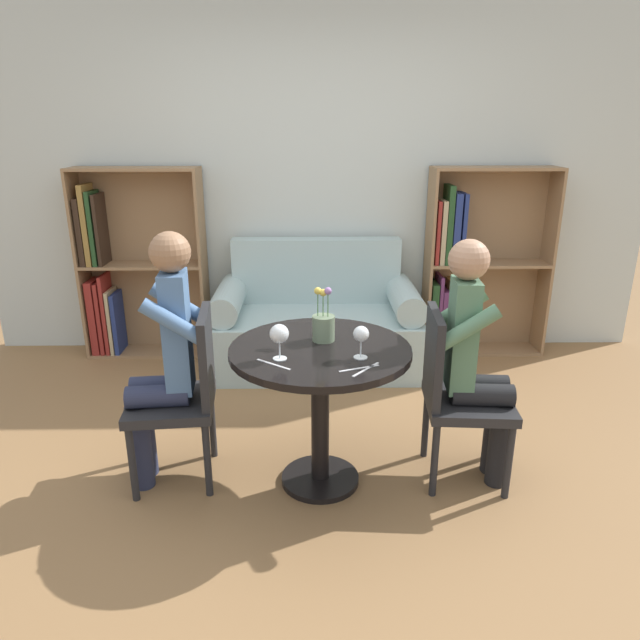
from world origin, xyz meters
TOP-DOWN VIEW (x-y plane):
  - ground_plane at (0.00, 0.00)m, footprint 16.00×16.00m
  - back_wall at (0.00, 1.97)m, footprint 5.20×0.05m
  - round_table at (0.00, 0.00)m, footprint 0.87×0.87m
  - couch at (0.00, 1.54)m, footprint 1.52×0.80m
  - bookshelf_left at (-1.46, 1.82)m, footprint 0.95×0.28m
  - bookshelf_right at (1.20, 1.82)m, footprint 0.95×0.28m
  - chair_left at (-0.68, 0.06)m, footprint 0.46×0.46m
  - chair_right at (0.68, 0.04)m, footprint 0.45×0.45m
  - person_left at (-0.76, 0.05)m, footprint 0.44×0.37m
  - person_right at (0.77, 0.03)m, footprint 0.43×0.36m
  - wine_glass_left at (-0.19, -0.14)m, footprint 0.09×0.09m
  - wine_glass_right at (0.18, -0.13)m, footprint 0.07×0.07m
  - flower_vase at (0.02, 0.09)m, footprint 0.11×0.11m
  - knife_left_setting at (0.17, -0.25)m, footprint 0.18×0.08m
  - fork_left_setting at (0.19, -0.27)m, footprint 0.13×0.15m
  - knife_right_setting at (-0.21, -0.20)m, footprint 0.16×0.12m

SIDE VIEW (x-z plane):
  - ground_plane at x=0.00m, z-range 0.00..0.00m
  - couch at x=0.00m, z-range -0.15..0.77m
  - chair_left at x=-0.68m, z-range 0.04..0.94m
  - chair_right at x=0.68m, z-range 0.04..0.94m
  - round_table at x=0.00m, z-range 0.21..0.96m
  - person_right at x=0.77m, z-range 0.03..1.29m
  - person_left at x=-0.76m, z-range 0.03..1.32m
  - bookshelf_left at x=-1.46m, z-range -0.04..1.41m
  - bookshelf_right at x=1.20m, z-range -0.03..1.43m
  - knife_left_setting at x=0.17m, z-range 0.75..0.75m
  - fork_left_setting at x=0.19m, z-range 0.75..0.75m
  - knife_right_setting at x=-0.21m, z-range 0.75..0.75m
  - flower_vase at x=0.02m, z-range 0.69..0.96m
  - wine_glass_right at x=0.18m, z-range 0.78..0.93m
  - wine_glass_left at x=-0.19m, z-range 0.78..0.95m
  - back_wall at x=0.00m, z-range 0.00..2.70m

